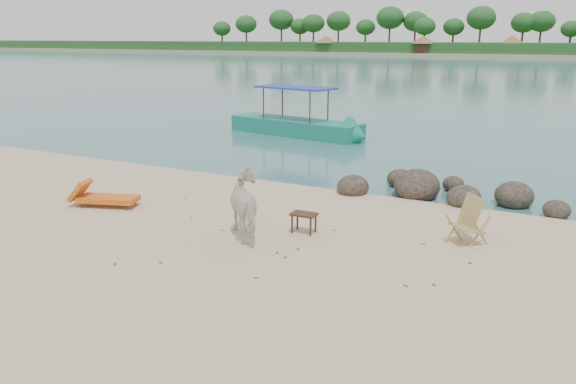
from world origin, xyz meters
name	(u,v)px	position (x,y,z in m)	size (l,w,h in m)	color
water	(543,66)	(0.00, 90.00, 0.00)	(400.00, 400.00, 0.00)	#346668
far_shore	(563,53)	(0.00, 170.00, 0.00)	(420.00, 90.00, 1.40)	tan
far_scenery	(559,43)	(0.03, 136.70, 3.14)	(420.00, 18.00, 9.50)	#1E4C1E
boulders	(438,191)	(2.64, 6.69, 0.19)	(6.21, 2.76, 0.99)	black
cow	(249,206)	(-0.41, 1.36, 0.74)	(0.80, 1.75, 1.48)	beige
side_table	(304,224)	(0.58, 2.13, 0.23)	(0.58, 0.38, 0.47)	black
lounge_chair	(108,197)	(-5.01, 1.63, 0.30)	(1.97, 0.69, 0.59)	orange
deck_chair	(468,222)	(4.06, 3.16, 0.51)	(0.65, 0.72, 1.02)	tan
boat_near	(295,95)	(-5.85, 14.52, 1.82)	(7.50, 1.69, 3.64)	#157C67
dead_leaves	(281,246)	(0.49, 1.20, 0.00)	(8.09, 5.10, 0.00)	brown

